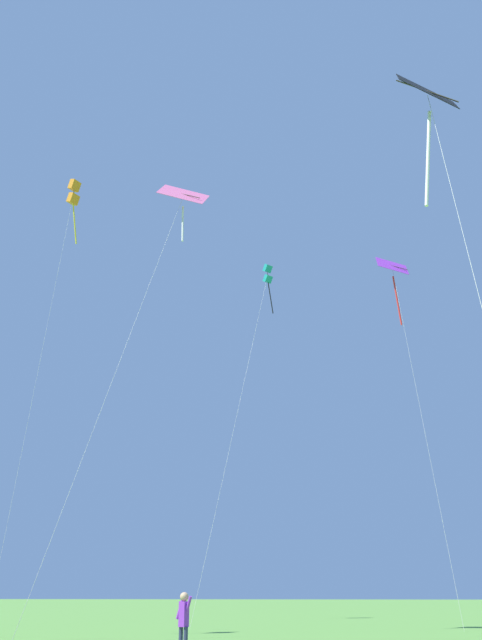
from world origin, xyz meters
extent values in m
cube|color=orange|center=(-14.99, 38.60, 29.17)|extent=(0.90, 0.93, 0.83)
cube|color=orange|center=(-14.99, 38.60, 28.05)|extent=(0.90, 0.93, 0.83)
cylinder|color=#3F382D|center=(-14.99, 38.60, 28.61)|extent=(0.05, 0.05, 1.60)
cylinder|color=yellow|center=(-14.80, 38.80, 26.26)|extent=(0.52, 0.53, 3.28)
cylinder|color=silver|center=(-15.29, 36.39, 14.23)|extent=(0.60, 4.43, 28.45)
cube|color=purple|center=(6.80, 36.01, 20.25)|extent=(1.87, 1.64, 1.62)
cylinder|color=#3F382D|center=(6.80, 36.01, 20.25)|extent=(1.84, 0.06, 0.69)
cylinder|color=red|center=(6.92, 35.97, 17.94)|extent=(0.37, 0.20, 3.19)
cylinder|color=silver|center=(7.42, 33.64, 10.05)|extent=(1.26, 4.77, 20.09)
cube|color=pink|center=(-4.53, 27.64, 21.07)|extent=(2.56, 1.49, 1.86)
cylinder|color=#3F382D|center=(-4.53, 27.64, 21.07)|extent=(1.84, 0.32, 0.80)
cylinder|color=silver|center=(-4.48, 27.52, 19.26)|extent=(0.22, 0.38, 2.15)
cylinder|color=silver|center=(-6.35, 23.99, 10.45)|extent=(3.66, 7.31, 20.91)
cube|color=black|center=(5.55, 12.75, 14.67)|extent=(1.70, 1.68, 1.81)
cylinder|color=#3F382D|center=(5.55, 12.75, 14.67)|extent=(1.61, 0.17, 1.03)
cylinder|color=silver|center=(5.36, 12.64, 12.43)|extent=(0.52, 0.36, 3.08)
cylinder|color=silver|center=(5.76, 10.63, 7.26)|extent=(0.42, 4.26, 14.51)
cube|color=teal|center=(-0.93, 37.31, 21.12)|extent=(0.69, 0.69, 0.56)
cube|color=teal|center=(-0.93, 37.31, 20.38)|extent=(0.69, 0.69, 0.56)
cylinder|color=#3F382D|center=(-0.93, 37.31, 20.75)|extent=(0.03, 0.03, 1.05)
cylinder|color=black|center=(-0.80, 37.48, 19.20)|extent=(0.36, 0.42, 2.17)
cylinder|color=silver|center=(-2.60, 34.14, 10.32)|extent=(3.36, 6.37, 20.65)
cube|color=purple|center=(-1.45, 15.28, 1.10)|extent=(0.27, 0.26, 0.60)
cylinder|color=purple|center=(-1.34, 15.21, 1.25)|extent=(0.27, 0.21, 0.56)
cylinder|color=purple|center=(-1.55, 15.34, 1.25)|extent=(0.27, 0.21, 0.56)
sphere|color=tan|center=(-1.45, 15.28, 1.51)|extent=(0.22, 0.22, 0.22)
camera|label=1|loc=(2.33, -3.80, 1.60)|focal=39.65mm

